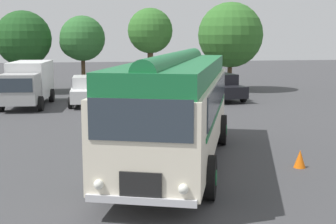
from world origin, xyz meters
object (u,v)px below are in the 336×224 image
(traffic_cone, at_px, (300,159))
(vintage_bus, at_px, (176,104))
(car_far_right, at_px, (221,87))
(car_mid_right, at_px, (171,87))
(car_mid_left, at_px, (130,88))
(car_near_left, at_px, (86,90))
(box_van, at_px, (29,82))

(traffic_cone, bearing_deg, vintage_bus, 163.07)
(vintage_bus, distance_m, car_far_right, 15.14)
(car_far_right, bearing_deg, car_mid_right, 173.51)
(car_mid_left, height_order, traffic_cone, car_mid_left)
(car_near_left, xyz_separation_m, car_mid_left, (2.62, 0.71, 0.00))
(vintage_bus, height_order, traffic_cone, vintage_bus)
(vintage_bus, bearing_deg, car_far_right, 68.54)
(vintage_bus, xyz_separation_m, car_far_right, (5.53, 14.06, -1.05))
(car_near_left, height_order, car_mid_left, same)
(box_van, bearing_deg, vintage_bus, -66.29)
(car_mid_right, bearing_deg, car_near_left, -169.87)
(car_near_left, height_order, traffic_cone, car_near_left)
(vintage_bus, xyz_separation_m, car_near_left, (-2.76, 13.49, -1.05))
(car_mid_right, xyz_separation_m, traffic_cone, (1.20, -15.51, -0.57))
(car_near_left, relative_size, box_van, 0.72)
(vintage_bus, xyz_separation_m, box_van, (-6.03, 13.72, -0.53))
(car_far_right, xyz_separation_m, traffic_cone, (-1.90, -15.16, -0.57))
(car_mid_left, height_order, box_van, box_van)
(car_near_left, bearing_deg, car_far_right, 3.96)
(vintage_bus, distance_m, traffic_cone, 4.12)
(box_van, bearing_deg, car_mid_right, 4.68)
(car_mid_left, xyz_separation_m, traffic_cone, (3.77, -15.30, -0.57))
(car_far_right, xyz_separation_m, box_van, (-11.55, -0.34, 0.52))
(car_mid_right, bearing_deg, car_mid_left, -175.19)
(car_mid_left, bearing_deg, car_mid_right, 4.81)
(car_mid_left, distance_m, box_van, 5.93)
(traffic_cone, bearing_deg, box_van, 123.07)
(car_near_left, bearing_deg, box_van, 175.90)
(vintage_bus, distance_m, car_near_left, 13.80)
(car_far_right, bearing_deg, car_mid_left, 178.61)
(car_mid_right, xyz_separation_m, box_van, (-8.45, -0.69, 0.52))
(car_mid_right, relative_size, traffic_cone, 7.99)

